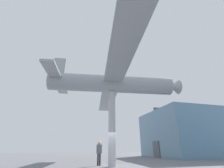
% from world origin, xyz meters
% --- Properties ---
extents(ground_plane, '(80.00, 80.00, 0.00)m').
position_xyz_m(ground_plane, '(0.00, 0.00, 0.00)').
color(ground_plane, slate).
extents(glass_pavilion_left, '(11.31, 12.29, 7.61)m').
position_xyz_m(glass_pavilion_left, '(-9.58, 15.50, 3.51)').
color(glass_pavilion_left, '#60849E').
rests_on(glass_pavilion_left, ground_plane).
extents(support_pylon_central, '(0.62, 0.62, 6.11)m').
position_xyz_m(support_pylon_central, '(0.00, 0.00, 3.05)').
color(support_pylon_central, '#B7B7BC').
rests_on(support_pylon_central, ground_plane).
extents(suspended_airplane, '(21.53, 12.99, 3.25)m').
position_xyz_m(suspended_airplane, '(0.01, 0.08, 6.94)').
color(suspended_airplane, '#93999E').
rests_on(suspended_airplane, support_pylon_central).
extents(visitor_person, '(0.33, 0.45, 1.89)m').
position_xyz_m(visitor_person, '(-1.03, -0.86, 1.11)').
color(visitor_person, '#232328').
rests_on(visitor_person, ground_plane).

